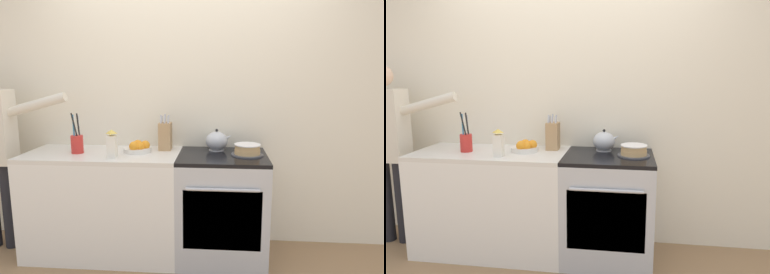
{
  "view_description": "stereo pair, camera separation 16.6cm",
  "coord_description": "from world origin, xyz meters",
  "views": [
    {
      "loc": [
        0.29,
        -2.42,
        1.53
      ],
      "look_at": [
        0.07,
        0.28,
        1.04
      ],
      "focal_mm": 32.0,
      "sensor_mm": 36.0,
      "label": 1
    },
    {
      "loc": [
        0.46,
        -2.41,
        1.53
      ],
      "look_at": [
        0.07,
        0.28,
        1.04
      ],
      "focal_mm": 32.0,
      "sensor_mm": 36.0,
      "label": 2
    }
  ],
  "objects": [
    {
      "name": "knife_block",
      "position": [
        -0.17,
        0.47,
        1.01
      ],
      "size": [
        0.1,
        0.13,
        0.31
      ],
      "color": "tan",
      "rests_on": "counter_cabinet"
    },
    {
      "name": "fruit_bowl",
      "position": [
        -0.39,
        0.34,
        0.93
      ],
      "size": [
        0.23,
        0.23,
        0.1
      ],
      "color": "silver",
      "rests_on": "counter_cabinet"
    },
    {
      "name": "ground_plane",
      "position": [
        0.0,
        0.0,
        0.0
      ],
      "size": [
        16.0,
        16.0,
        0.0
      ],
      "primitive_type": "plane",
      "color": "#93704C"
    },
    {
      "name": "stove_range",
      "position": [
        0.32,
        0.31,
        0.45
      ],
      "size": [
        0.72,
        0.65,
        0.89
      ],
      "color": "#B7BABF",
      "rests_on": "ground_plane"
    },
    {
      "name": "tea_kettle",
      "position": [
        0.27,
        0.48,
        0.97
      ],
      "size": [
        0.23,
        0.19,
        0.19
      ],
      "color": "#B7BABF",
      "rests_on": "stove_range"
    },
    {
      "name": "utensil_crock",
      "position": [
        -0.89,
        0.28,
        0.98
      ],
      "size": [
        0.1,
        0.1,
        0.34
      ],
      "color": "red",
      "rests_on": "counter_cabinet"
    },
    {
      "name": "counter_cabinet",
      "position": [
        -0.68,
        0.31,
        0.45
      ],
      "size": [
        1.29,
        0.62,
        0.89
      ],
      "color": "white",
      "rests_on": "ground_plane"
    },
    {
      "name": "milk_carton",
      "position": [
        -0.54,
        0.14,
        1.0
      ],
      "size": [
        0.07,
        0.07,
        0.22
      ],
      "color": "white",
      "rests_on": "counter_cabinet"
    },
    {
      "name": "layer_cake",
      "position": [
        0.52,
        0.32,
        0.93
      ],
      "size": [
        0.26,
        0.26,
        0.09
      ],
      "color": "#4C4C51",
      "rests_on": "stove_range"
    },
    {
      "name": "wall_back",
      "position": [
        0.0,
        0.64,
        1.3
      ],
      "size": [
        8.0,
        0.04,
        2.6
      ],
      "color": "silver",
      "rests_on": "ground_plane"
    }
  ]
}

